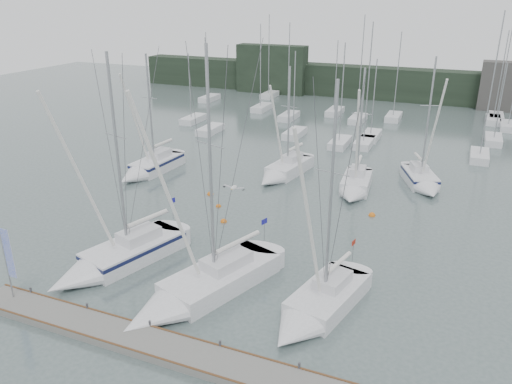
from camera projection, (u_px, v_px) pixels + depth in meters
ground at (221, 299)px, 28.37m from camera, size 160.00×160.00×0.00m
dock at (174, 350)px, 24.01m from camera, size 24.00×2.00×0.40m
far_treeline at (392, 84)px, 80.52m from camera, size 90.00×4.00×5.00m
far_building_left at (272, 69)px, 85.41m from camera, size 12.00×3.00×8.00m
mast_forest at (380, 123)px, 64.64m from camera, size 55.70×28.45×14.79m
sailboat_near_left at (111, 261)px, 31.24m from camera, size 5.52×9.80×14.21m
sailboat_near_center at (191, 294)px, 27.95m from camera, size 6.43×10.84×15.06m
sailboat_near_right at (313, 311)px, 26.48m from camera, size 4.34×8.33×13.44m
sailboat_mid_a at (148, 168)px, 47.64m from camera, size 3.15×8.24×11.96m
sailboat_mid_b at (282, 172)px, 46.85m from camera, size 3.63×8.20×10.90m
sailboat_mid_c at (355, 187)px, 43.09m from camera, size 2.90×6.93×11.31m
sailboat_mid_d at (423, 182)px, 44.37m from camera, size 4.60×7.04×12.09m
buoy_a at (224, 222)px, 37.93m from camera, size 0.50×0.50×0.50m
buoy_b at (372, 216)px, 38.98m from camera, size 0.54×0.54×0.54m
buoy_c at (210, 195)px, 43.04m from camera, size 0.55×0.55×0.55m
dock_banner at (8, 257)px, 26.85m from camera, size 0.67×0.08×4.38m
seagull at (234, 188)px, 25.70m from camera, size 1.12×0.50×0.22m
buoy_d at (218, 207)px, 40.64m from camera, size 0.44×0.44×0.44m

